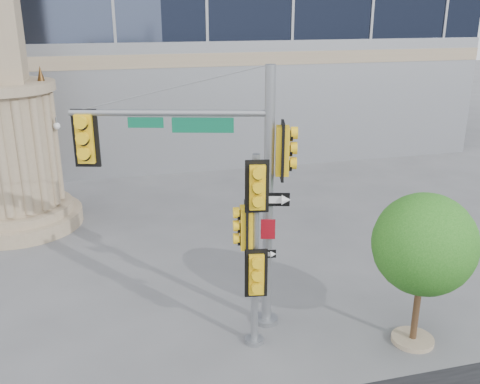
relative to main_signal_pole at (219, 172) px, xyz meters
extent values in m
plane|color=#545456|center=(0.37, -1.06, -3.90)|extent=(120.00, 120.00, 0.00)
cylinder|color=gray|center=(-5.63, 7.94, -3.65)|extent=(4.40, 4.40, 0.50)
cylinder|color=gray|center=(-5.63, 7.94, -3.25)|extent=(3.80, 3.80, 0.30)
cylinder|color=gray|center=(-5.63, 7.94, -1.10)|extent=(3.00, 3.00, 4.00)
cylinder|color=gray|center=(-5.63, 7.94, 1.05)|extent=(3.50, 3.50, 0.30)
cone|color=#472D14|center=(-4.33, 7.94, 1.45)|extent=(0.24, 0.24, 0.50)
cylinder|color=slate|center=(1.09, -0.31, -3.84)|extent=(0.59, 0.59, 0.13)
cylinder|color=slate|center=(1.09, -0.31, -0.75)|extent=(0.23, 0.23, 6.29)
cylinder|color=slate|center=(-1.03, 0.30, 1.34)|extent=(4.28, 1.35, 0.15)
cube|color=#0B5E3E|center=(-0.32, 0.07, 1.08)|extent=(1.32, 0.42, 0.34)
cube|color=yellow|center=(-2.84, 0.82, 0.77)|extent=(0.64, 0.44, 1.31)
cube|color=yellow|center=(1.38, -0.39, 0.51)|extent=(0.44, 0.64, 1.31)
cube|color=black|center=(1.05, -0.45, -0.60)|extent=(0.94, 0.30, 0.31)
cube|color=maroon|center=(1.05, -0.45, -1.33)|extent=(0.33, 0.12, 0.48)
cylinder|color=slate|center=(0.57, -1.07, -3.85)|extent=(0.44, 0.44, 0.11)
cylinder|color=slate|center=(0.57, -1.07, -1.62)|extent=(0.16, 0.16, 4.56)
cube|color=yellow|center=(0.53, -1.27, 0.02)|extent=(0.54, 0.34, 1.14)
cube|color=yellow|center=(0.37, -1.04, -0.98)|extent=(0.34, 0.54, 1.14)
cube|color=yellow|center=(0.53, -1.27, -1.99)|extent=(0.54, 0.34, 1.14)
cube|color=black|center=(0.71, -1.20, -1.57)|extent=(0.56, 0.12, 0.18)
cylinder|color=gray|center=(4.17, -1.98, -3.85)|extent=(0.98, 0.98, 0.11)
cylinder|color=#382314|center=(4.17, -1.98, -2.92)|extent=(0.15, 0.15, 1.96)
sphere|color=#1A5B15|center=(4.17, -1.98, -1.39)|extent=(2.29, 2.29, 2.29)
sphere|color=#1A5B15|center=(4.66, -1.71, -1.72)|extent=(1.42, 1.42, 1.42)
sphere|color=#1A5B15|center=(3.79, -2.25, -1.66)|extent=(1.20, 1.20, 1.20)
camera|label=1|loc=(-2.45, -11.32, 3.53)|focal=40.00mm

